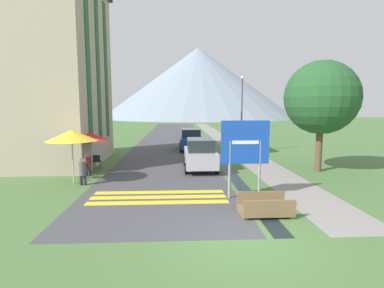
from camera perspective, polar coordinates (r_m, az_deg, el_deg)
name	(u,v)px	position (r m, az deg, el deg)	size (l,w,h in m)	color
ground_plane	(195,146)	(28.01, 0.65, -0.42)	(160.00, 160.00, 0.00)	#476B38
road	(171,136)	(37.90, -4.08, 1.49)	(6.40, 60.00, 0.01)	#424247
footpath	(219,136)	(38.27, 5.09, 1.54)	(2.20, 60.00, 0.01)	gray
drainage_channel	(200,136)	(38.01, 1.50, 1.52)	(0.60, 60.00, 0.00)	black
crosswalk_marking	(159,197)	(12.32, -6.36, -10.02)	(5.44, 1.84, 0.01)	yellow
mountain_distant	(198,83)	(106.42, 1.14, 11.51)	(66.08, 66.08, 24.14)	gray
hotel_building	(55,59)	(21.36, -24.70, 14.45)	(5.81, 8.39, 12.33)	tan
road_sign	(245,148)	(11.92, 10.08, -0.81)	(1.91, 0.11, 3.10)	gray
footbridge	(265,208)	(10.62, 13.69, -11.72)	(1.70, 1.10, 0.65)	brown
parked_car_near	(200,154)	(17.36, 1.56, -1.95)	(1.85, 3.85, 1.82)	#B2B2B7
parked_car_far	(191,139)	(25.47, -0.27, 0.90)	(1.87, 4.52, 1.82)	navy
cafe_chair_near_right	(85,169)	(16.04, -19.77, -4.54)	(0.40, 0.40, 0.85)	#232328
cafe_chair_middle	(85,165)	(17.31, -19.66, -3.71)	(0.40, 0.40, 0.85)	#232328
cafe_chair_far_left	(88,161)	(18.44, -19.23, -3.06)	(0.40, 0.40, 0.85)	#232328
cafe_chair_far_right	(97,160)	(18.42, -17.64, -3.01)	(0.40, 0.40, 0.85)	#232328
cafe_umbrella_front_yellow	(72,136)	(15.11, -21.95, 1.51)	(2.35, 2.35, 2.55)	#B7B2A8
cafe_umbrella_middle_red	(91,137)	(17.43, -18.74, 1.34)	(1.93, 1.93, 2.22)	#B7B2A8
person_seated_far	(83,170)	(14.82, -20.11, -4.72)	(0.32, 0.32, 1.27)	#282833
person_seated_near	(87,164)	(16.67, -19.30, -3.58)	(0.32, 0.32, 1.19)	#282833
streetlamp	(242,109)	(23.63, 9.46, 6.62)	(0.28, 0.28, 6.00)	#515156
tree_by_path	(321,98)	(18.16, 23.43, 8.09)	(4.05, 4.05, 6.17)	brown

